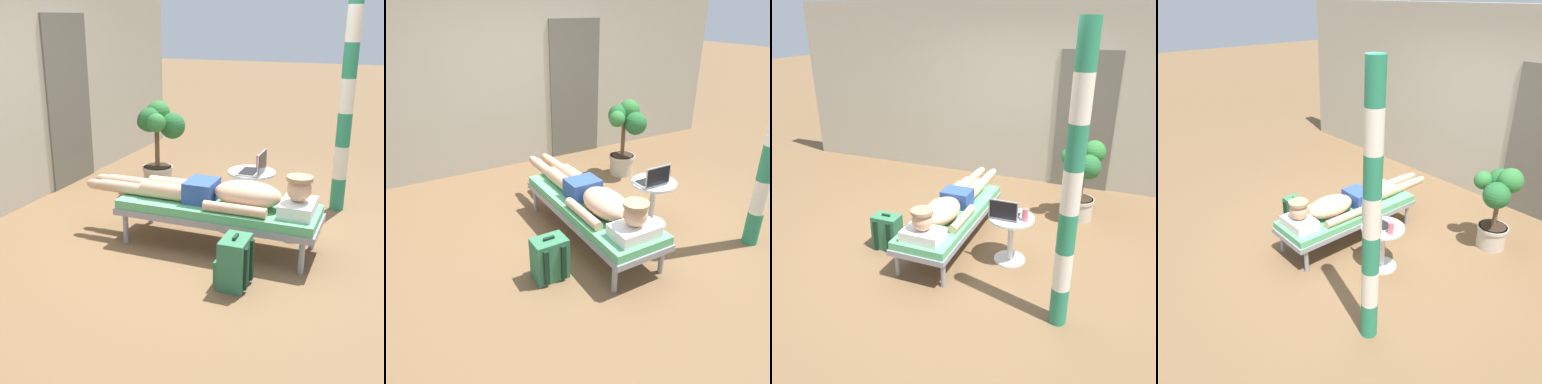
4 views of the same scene
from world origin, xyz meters
The scene contains 10 objects.
ground_plane centered at (0.00, 0.00, 0.00)m, with size 40.00×40.00×0.00m, color brown.
house_door_panel centered at (1.02, 2.19, 1.02)m, with size 0.84×0.03×2.04m, color #625F54.
lounge_chair centered at (-0.11, -0.13, 0.35)m, with size 0.61×1.82×0.42m.
person_reclining centered at (-0.11, -0.17, 0.52)m, with size 0.53×2.17×0.33m.
side_table centered at (0.61, -0.23, 0.36)m, with size 0.48×0.48×0.52m.
laptop centered at (0.55, -0.28, 0.58)m, with size 0.31×0.24×0.23m.
drink_glass centered at (0.76, -0.26, 0.59)m, with size 0.06×0.06×0.13m, color #D86672.
backpack centered at (-0.76, -0.49, 0.20)m, with size 0.30×0.26×0.42m.
potted_plant centered at (1.18, 1.08, 0.64)m, with size 0.53×0.60×1.06m.
porch_post centered at (1.27, -1.02, 1.23)m, with size 0.15×0.15×2.46m.
Camera 1 is at (-4.17, -1.52, 1.99)m, focal length 47.65 mm.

